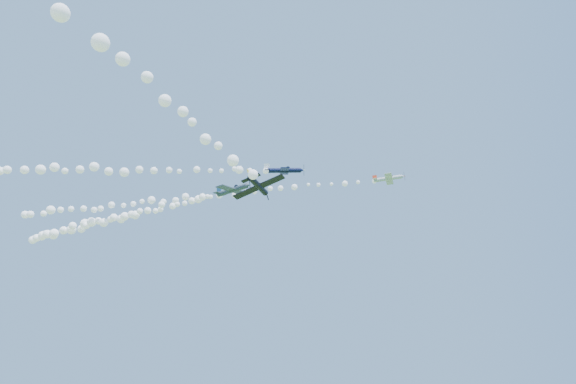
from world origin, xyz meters
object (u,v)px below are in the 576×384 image
(plane_white, at_px, (389,178))
(plane_grey, at_px, (233,190))
(plane_navy, at_px, (284,170))
(plane_black, at_px, (259,186))

(plane_white, distance_m, plane_grey, 29.81)
(plane_white, height_order, plane_grey, plane_white)
(plane_navy, relative_size, plane_black, 1.04)
(plane_navy, relative_size, plane_grey, 0.87)
(plane_navy, xyz_separation_m, plane_black, (1.07, -16.11, -8.55))
(plane_white, distance_m, plane_black, 36.13)
(plane_white, relative_size, plane_navy, 0.88)
(plane_white, xyz_separation_m, plane_navy, (-16.68, -14.66, -2.15))
(plane_navy, bearing_deg, plane_black, -103.60)
(plane_white, xyz_separation_m, plane_black, (-15.61, -30.77, -10.70))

